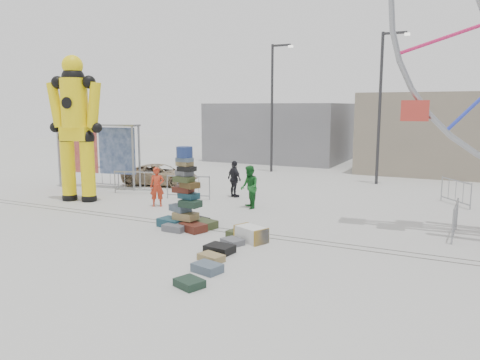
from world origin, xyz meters
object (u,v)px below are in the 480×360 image
at_px(parked_suv, 160,175).
at_px(pedestrian_red, 157,187).
at_px(barricade_dummy_b, 135,182).
at_px(lamp_post_right, 382,101).
at_px(suitcase_tower, 186,205).
at_px(barricade_wheel_back, 456,192).
at_px(pedestrian_black, 234,179).
at_px(banner_scaffold, 98,140).
at_px(crash_test_dummy, 75,123).
at_px(pedestrian_green, 249,187).
at_px(barricade_dummy_c, 188,187).
at_px(lamp_post_left, 273,102).
at_px(barricade_wheel_front, 455,220).
at_px(steamer_trunk, 251,234).
at_px(barricade_dummy_a, 102,177).

bearing_deg(parked_suv, pedestrian_red, -158.47).
distance_m(barricade_dummy_b, pedestrian_red, 3.37).
height_order(lamp_post_right, suitcase_tower, lamp_post_right).
distance_m(barricade_wheel_back, pedestrian_black, 9.64).
bearing_deg(pedestrian_red, pedestrian_black, 26.08).
bearing_deg(banner_scaffold, crash_test_dummy, -72.01).
relative_size(crash_test_dummy, parked_suv, 1.63).
distance_m(suitcase_tower, barricade_dummy_b, 7.25).
distance_m(banner_scaffold, pedestrian_green, 9.28).
bearing_deg(barricade_dummy_c, lamp_post_left, 75.76).
relative_size(banner_scaffold, barricade_wheel_front, 2.30).
xyz_separation_m(suitcase_tower, banner_scaffold, (-8.45, 4.90, 1.67)).
bearing_deg(lamp_post_left, barricade_dummy_c, -89.97).
bearing_deg(banner_scaffold, parked_suv, 31.39).
xyz_separation_m(lamp_post_left, barricade_wheel_back, (10.93, -6.14, -3.93)).
xyz_separation_m(steamer_trunk, barricade_dummy_a, (-11.16, 5.62, 0.32)).
bearing_deg(steamer_trunk, pedestrian_red, 176.32).
relative_size(lamp_post_right, suitcase_tower, 2.83).
relative_size(barricade_dummy_c, parked_suv, 0.50).
distance_m(suitcase_tower, barricade_dummy_a, 9.83).
xyz_separation_m(crash_test_dummy, parked_suv, (0.74, 5.10, -2.89)).
bearing_deg(lamp_post_left, barricade_dummy_a, -121.50).
xyz_separation_m(suitcase_tower, crash_test_dummy, (-6.84, 1.86, 2.66)).
relative_size(barricade_wheel_back, pedestrian_red, 1.20).
relative_size(barricade_dummy_c, barricade_wheel_front, 1.00).
distance_m(crash_test_dummy, barricade_wheel_back, 16.67).
bearing_deg(pedestrian_black, crash_test_dummy, 63.34).
bearing_deg(crash_test_dummy, barricade_wheel_front, -9.55).
height_order(barricade_wheel_back, parked_suv, parked_suv).
relative_size(steamer_trunk, barricade_dummy_c, 0.50).
xyz_separation_m(barricade_dummy_a, pedestrian_red, (5.41, -2.61, 0.28)).
height_order(suitcase_tower, barricade_wheel_back, suitcase_tower).
distance_m(lamp_post_right, barricade_dummy_a, 15.25).
relative_size(barricade_dummy_b, barricade_wheel_back, 1.00).
relative_size(suitcase_tower, pedestrian_black, 1.67).
relative_size(barricade_dummy_a, pedestrian_green, 1.12).
bearing_deg(barricade_wheel_back, barricade_dummy_b, -110.40).
distance_m(banner_scaffold, barricade_dummy_a, 1.92).
xyz_separation_m(banner_scaffold, barricade_wheel_back, (16.70, 3.41, -1.91)).
bearing_deg(barricade_dummy_b, barricade_dummy_a, 146.81).
xyz_separation_m(lamp_post_right, steamer_trunk, (-1.59, -13.00, -4.25)).
distance_m(steamer_trunk, pedestrian_black, 7.32).
distance_m(suitcase_tower, barricade_dummy_c, 5.09).
distance_m(suitcase_tower, pedestrian_black, 5.80).
distance_m(banner_scaffold, steamer_trunk, 12.64).
distance_m(barricade_dummy_b, parked_suv, 2.60).
relative_size(steamer_trunk, pedestrian_green, 0.56).
relative_size(banner_scaffold, barricade_dummy_b, 2.30).
bearing_deg(banner_scaffold, barricade_dummy_b, -20.70).
relative_size(lamp_post_right, crash_test_dummy, 1.22).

